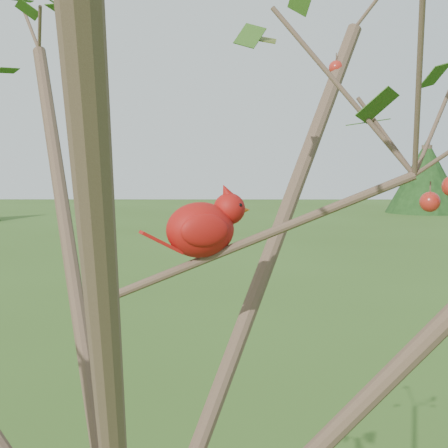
% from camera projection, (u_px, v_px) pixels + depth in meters
% --- Properties ---
extents(crabapple_tree, '(2.35, 2.05, 2.95)m').
position_uv_depth(crabapple_tree, '(132.00, 220.00, 1.12)').
color(crabapple_tree, '#473226').
rests_on(crabapple_tree, ground).
extents(cardinal, '(0.22, 0.15, 0.16)m').
position_uv_depth(cardinal, '(204.00, 227.00, 1.23)').
color(cardinal, '#9E0D0D').
rests_on(cardinal, ground).
extents(distant_trees, '(43.10, 11.83, 3.45)m').
position_uv_depth(distant_trees, '(258.00, 184.00, 25.91)').
color(distant_trees, '#473226').
rests_on(distant_trees, ground).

